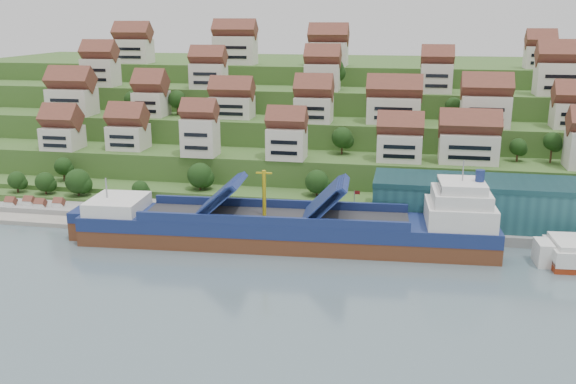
# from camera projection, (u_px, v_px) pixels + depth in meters

# --- Properties ---
(ground) EXTENTS (300.00, 300.00, 0.00)m
(ground) POSITION_uv_depth(u_px,v_px,m) (264.00, 245.00, 136.42)
(ground) COLOR slate
(ground) RESTS_ON ground
(quay) EXTENTS (180.00, 14.00, 2.20)m
(quay) POSITION_uv_depth(u_px,v_px,m) (364.00, 224.00, 146.73)
(quay) COLOR gray
(quay) RESTS_ON ground
(pebble_beach) EXTENTS (45.00, 20.00, 1.00)m
(pebble_beach) POSITION_uv_depth(u_px,v_px,m) (46.00, 211.00, 158.11)
(pebble_beach) COLOR gray
(pebble_beach) RESTS_ON ground
(hillside) EXTENTS (260.00, 128.00, 31.00)m
(hillside) POSITION_uv_depth(u_px,v_px,m) (328.00, 120.00, 231.63)
(hillside) COLOR #2D4C1E
(hillside) RESTS_ON ground
(hillside_village) EXTENTS (157.67, 62.58, 29.32)m
(hillside_village) POSITION_uv_depth(u_px,v_px,m) (311.00, 99.00, 186.06)
(hillside_village) COLOR beige
(hillside_village) RESTS_ON ground
(hillside_trees) EXTENTS (139.13, 62.41, 31.69)m
(hillside_trees) POSITION_uv_depth(u_px,v_px,m) (258.00, 131.00, 175.99)
(hillside_trees) COLOR #1A3913
(hillside_trees) RESTS_ON ground
(warehouse) EXTENTS (60.00, 15.00, 10.00)m
(warehouse) POSITION_uv_depth(u_px,v_px,m) (511.00, 203.00, 141.23)
(warehouse) COLOR #205158
(warehouse) RESTS_ON quay
(flagpole) EXTENTS (1.28, 0.16, 8.00)m
(flagpole) POSITION_uv_depth(u_px,v_px,m) (355.00, 205.00, 140.79)
(flagpole) COLOR gray
(flagpole) RESTS_ON quay
(beach_huts) EXTENTS (14.40, 3.70, 2.20)m
(beach_huts) POSITION_uv_depth(u_px,v_px,m) (35.00, 206.00, 156.86)
(beach_huts) COLOR white
(beach_huts) RESTS_ON pebble_beach
(cargo_ship) EXTENTS (87.63, 18.49, 19.41)m
(cargo_ship) POSITION_uv_depth(u_px,v_px,m) (297.00, 229.00, 135.14)
(cargo_ship) COLOR #592F1B
(cargo_ship) RESTS_ON ground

